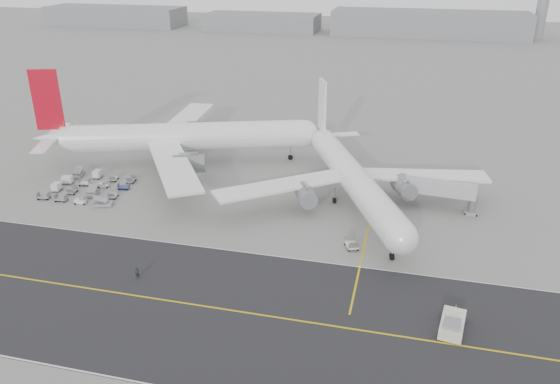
% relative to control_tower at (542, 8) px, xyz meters
% --- Properties ---
extents(ground, '(700.00, 700.00, 0.00)m').
position_rel_control_tower_xyz_m(ground, '(-100.00, -265.00, -16.25)').
color(ground, gray).
rests_on(ground, ground).
extents(taxiway, '(220.00, 59.00, 0.03)m').
position_rel_control_tower_xyz_m(taxiway, '(-94.98, -282.98, -16.24)').
color(taxiway, '#272729').
rests_on(taxiway, ground).
extents(horizon_buildings, '(520.00, 28.00, 28.00)m').
position_rel_control_tower_xyz_m(horizon_buildings, '(-70.00, -5.00, -16.25)').
color(horizon_buildings, gray).
rests_on(horizon_buildings, ground).
extents(control_tower, '(7.00, 7.00, 31.25)m').
position_rel_control_tower_xyz_m(control_tower, '(0.00, 0.00, 0.00)').
color(control_tower, gray).
rests_on(control_tower, ground).
extents(airliner_a, '(63.10, 61.92, 22.61)m').
position_rel_control_tower_xyz_m(airliner_a, '(-116.24, -231.06, -9.75)').
color(airliner_a, white).
rests_on(airliner_a, ground).
extents(airliner_b, '(51.54, 52.81, 19.35)m').
position_rel_control_tower_xyz_m(airliner_b, '(-74.48, -243.38, -10.68)').
color(airliner_b, white).
rests_on(airliner_b, ground).
extents(pushback_tug, '(3.84, 8.21, 2.31)m').
position_rel_control_tower_xyz_m(pushback_tug, '(-56.42, -280.04, -15.30)').
color(pushback_tug, silver).
rests_on(pushback_tug, ground).
extents(jet_bridge, '(15.66, 4.37, 5.86)m').
position_rel_control_tower_xyz_m(jet_bridge, '(-58.02, -242.08, -12.17)').
color(jet_bridge, gray).
rests_on(jet_bridge, ground).
extents(gse_cluster, '(23.69, 23.09, 1.83)m').
position_rel_control_tower_xyz_m(gse_cluster, '(-128.53, -250.58, -16.25)').
color(gse_cluster, gray).
rests_on(gse_cluster, ground).
extents(stray_dolly, '(2.78, 3.37, 1.79)m').
position_rel_control_tower_xyz_m(stray_dolly, '(-72.08, -261.45, -16.25)').
color(stray_dolly, silver).
rests_on(stray_dolly, ground).
extents(ground_crew_a, '(0.75, 0.55, 1.90)m').
position_rel_control_tower_xyz_m(ground_crew_a, '(-102.79, -278.63, -15.30)').
color(ground_crew_a, black).
rests_on(ground_crew_a, ground).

